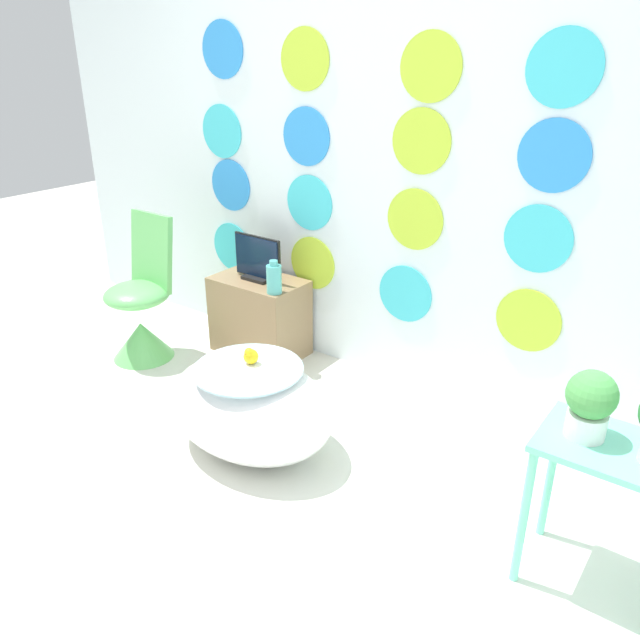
{
  "coord_description": "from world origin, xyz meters",
  "views": [
    {
      "loc": [
        1.8,
        -1.18,
        1.78
      ],
      "look_at": [
        0.35,
        0.79,
        0.69
      ],
      "focal_mm": 35.0,
      "sensor_mm": 36.0,
      "label": 1
    }
  ],
  "objects_px": {
    "bathtub": "(250,407)",
    "potted_plant_left": "(590,402)",
    "chair": "(141,316)",
    "vase": "(274,279)",
    "tv": "(258,261)"
  },
  "relations": [
    {
      "from": "bathtub",
      "to": "tv",
      "type": "xyz_separation_m",
      "value": [
        -0.64,
        0.8,
        0.38
      ]
    },
    {
      "from": "chair",
      "to": "bathtub",
      "type": "bearing_deg",
      "value": -15.27
    },
    {
      "from": "bathtub",
      "to": "potted_plant_left",
      "type": "height_order",
      "value": "potted_plant_left"
    },
    {
      "from": "chair",
      "to": "potted_plant_left",
      "type": "distance_m",
      "value": 2.65
    },
    {
      "from": "bathtub",
      "to": "potted_plant_left",
      "type": "bearing_deg",
      "value": 4.11
    },
    {
      "from": "bathtub",
      "to": "vase",
      "type": "bearing_deg",
      "value": 121.51
    },
    {
      "from": "vase",
      "to": "chair",
      "type": "bearing_deg",
      "value": -154.36
    },
    {
      "from": "chair",
      "to": "vase",
      "type": "relative_size",
      "value": 4.52
    },
    {
      "from": "bathtub",
      "to": "tv",
      "type": "bearing_deg",
      "value": 128.86
    },
    {
      "from": "bathtub",
      "to": "potted_plant_left",
      "type": "relative_size",
      "value": 3.55
    },
    {
      "from": "chair",
      "to": "vase",
      "type": "bearing_deg",
      "value": 25.64
    },
    {
      "from": "chair",
      "to": "tv",
      "type": "distance_m",
      "value": 0.79
    },
    {
      "from": "bathtub",
      "to": "potted_plant_left",
      "type": "distance_m",
      "value": 1.51
    },
    {
      "from": "tv",
      "to": "vase",
      "type": "distance_m",
      "value": 0.25
    },
    {
      "from": "tv",
      "to": "vase",
      "type": "bearing_deg",
      "value": -26.73
    }
  ]
}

